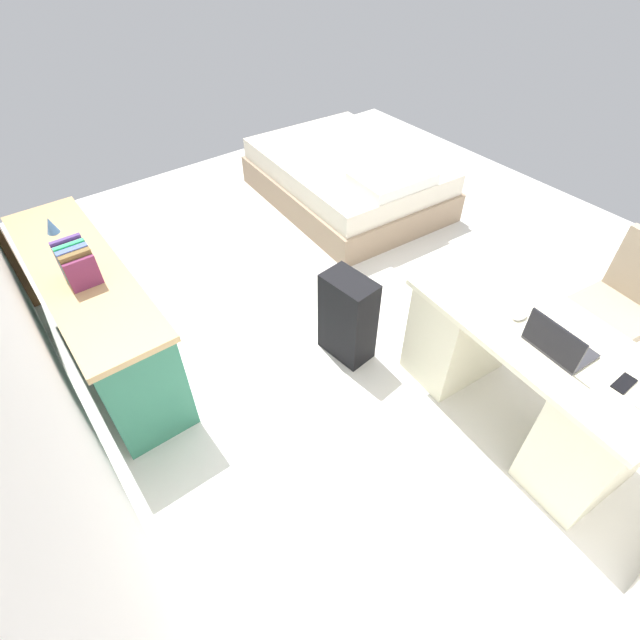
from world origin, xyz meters
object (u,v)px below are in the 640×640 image
Objects in this scene: bed at (348,179)px; cell_phone_near_laptop at (624,383)px; office_chair at (614,315)px; figurine_small at (51,225)px; credenza at (98,315)px; suitcase_black at (348,318)px; laptop at (557,344)px; computer_mouse at (520,316)px; desk at (523,374)px.

cell_phone_near_laptop is at bearing 163.54° from bed.
office_chair reaches higher than figurine_small.
cell_phone_near_laptop is 3.44m from figurine_small.
bed is at bearing -0.62° from office_chair.
credenza is 1.65m from suitcase_black.
laptop reaches higher than credenza.
bed is 19.92× the size of computer_mouse.
cell_phone_near_laptop is (-2.46, -1.78, 0.37)m from credenza.
cell_phone_near_laptop is at bearing -174.41° from computer_mouse.
laptop is 0.34m from cell_phone_near_laptop.
credenza is 13.24× the size of cell_phone_near_laptop.
laptop reaches higher than bed.
suitcase_black is 5.89× the size of figurine_small.
suitcase_black is at bearing 16.62° from cell_phone_near_laptop.
laptop is at bearing 145.96° from desk.
laptop is at bearing 93.04° from office_chair.
credenza is at bearing 38.70° from laptop.
office_chair reaches higher than computer_mouse.
bed is at bearing -45.76° from suitcase_black.
computer_mouse reaches higher than suitcase_black.
office_chair is (-0.07, -0.88, 0.02)m from desk.
bed is 2.74m from computer_mouse.
office_chair is at bearing -97.94° from computer_mouse.
laptop is 2.41× the size of cell_phone_near_laptop.
office_chair is 0.52× the size of credenza.
suitcase_black is 1.61m from cell_phone_near_laptop.
laptop is (-2.78, 0.99, 0.56)m from bed.
desk is at bearing -162.38° from suitcase_black.
suitcase_black is at bearing 17.69° from laptop.
computer_mouse is (-0.91, -0.43, 0.45)m from suitcase_black.
bed is 3.01m from laptop.
cell_phone_near_laptop is at bearing -148.84° from figurine_small.
bed is (0.65, -2.70, -0.15)m from credenza.
suitcase_black is at bearing 50.11° from office_chair.
cell_phone_near_laptop is at bearing 178.67° from desk.
desk is at bearing -167.95° from computer_mouse.
bed is at bearing -16.34° from cell_phone_near_laptop.
desk reaches higher than bed.
cell_phone_near_laptop is (-1.49, -0.44, 0.44)m from suitcase_black.
desk is 1.14m from suitcase_black.
figurine_small is at bearing 36.85° from suitcase_black.
laptop reaches higher than cell_phone_near_laptop.
bed is (2.66, -0.91, -0.15)m from desk.
bed is at bearing -15.18° from computer_mouse.
computer_mouse is 0.58m from cell_phone_near_laptop.
credenza is at bearing 103.61° from bed.
suitcase_black is at bearing 30.51° from computer_mouse.
figurine_small is (2.94, 1.78, 0.07)m from cell_phone_near_laptop.
bed is 3.28m from cell_phone_near_laptop.
office_chair is 6.91× the size of cell_phone_near_laptop.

